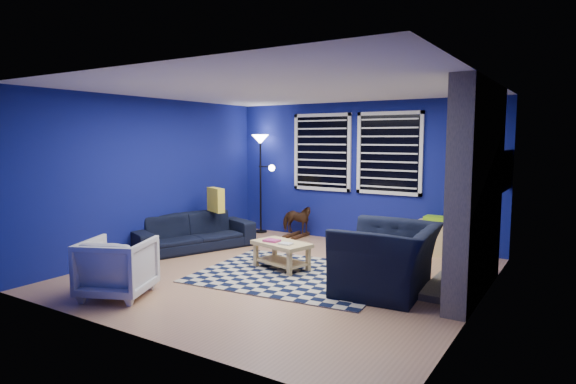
% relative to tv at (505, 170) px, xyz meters
% --- Properties ---
extents(floor, '(5.00, 5.00, 0.00)m').
position_rel_tv_xyz_m(floor, '(-2.45, -2.00, -1.40)').
color(floor, tan).
rests_on(floor, ground).
extents(ceiling, '(5.00, 5.00, 0.00)m').
position_rel_tv_xyz_m(ceiling, '(-2.45, -2.00, 1.10)').
color(ceiling, white).
rests_on(ceiling, wall_back).
extents(wall_back, '(5.00, 0.00, 5.00)m').
position_rel_tv_xyz_m(wall_back, '(-2.45, 0.50, -0.15)').
color(wall_back, navy).
rests_on(wall_back, floor).
extents(wall_left, '(0.00, 5.00, 5.00)m').
position_rel_tv_xyz_m(wall_left, '(-4.95, -2.00, -0.15)').
color(wall_left, navy).
rests_on(wall_left, floor).
extents(wall_right, '(0.00, 5.00, 5.00)m').
position_rel_tv_xyz_m(wall_right, '(0.05, -2.00, -0.15)').
color(wall_right, navy).
rests_on(wall_right, floor).
extents(fireplace, '(0.65, 2.00, 2.50)m').
position_rel_tv_xyz_m(fireplace, '(-0.09, -1.50, -0.20)').
color(fireplace, gray).
rests_on(fireplace, floor).
extents(window_left, '(1.17, 0.06, 1.42)m').
position_rel_tv_xyz_m(window_left, '(-3.20, 0.46, 0.20)').
color(window_left, black).
rests_on(window_left, wall_back).
extents(window_right, '(1.17, 0.06, 1.42)m').
position_rel_tv_xyz_m(window_right, '(-1.90, 0.46, 0.20)').
color(window_right, black).
rests_on(window_right, wall_back).
extents(tv, '(0.07, 1.00, 0.58)m').
position_rel_tv_xyz_m(tv, '(0.00, 0.00, 0.00)').
color(tv, black).
rests_on(tv, wall_right).
extents(rug, '(2.68, 2.23, 0.02)m').
position_rel_tv_xyz_m(rug, '(-2.30, -1.98, -1.39)').
color(rug, black).
rests_on(rug, floor).
extents(sofa, '(2.19, 1.48, 0.60)m').
position_rel_tv_xyz_m(sofa, '(-4.55, -1.58, -1.10)').
color(sofa, black).
rests_on(sofa, floor).
extents(armchair_big, '(1.35, 1.21, 0.82)m').
position_rel_tv_xyz_m(armchair_big, '(-0.98, -1.99, -0.99)').
color(armchair_big, black).
rests_on(armchair_big, floor).
extents(armchair_bent, '(0.99, 1.00, 0.69)m').
position_rel_tv_xyz_m(armchair_bent, '(-3.61, -3.83, -1.05)').
color(armchair_bent, gray).
rests_on(armchair_bent, floor).
extents(rocking_horse, '(0.35, 0.66, 0.54)m').
position_rel_tv_xyz_m(rocking_horse, '(-3.60, 0.23, -1.06)').
color(rocking_horse, '#4A2A17').
rests_on(rocking_horse, floor).
extents(coffee_table, '(0.91, 0.66, 0.41)m').
position_rel_tv_xyz_m(coffee_table, '(-2.61, -1.82, -1.11)').
color(coffee_table, '#E0BF7E').
rests_on(coffee_table, rug).
extents(cabinet, '(0.65, 0.46, 0.62)m').
position_rel_tv_xyz_m(cabinet, '(-1.01, 0.25, -1.13)').
color(cabinet, '#E0BF7E').
rests_on(cabinet, floor).
extents(floor_lamp, '(0.52, 0.32, 1.93)m').
position_rel_tv_xyz_m(floor_lamp, '(-4.42, 0.25, 0.18)').
color(floor_lamp, black).
rests_on(floor_lamp, floor).
extents(throw_pillow, '(0.45, 0.30, 0.41)m').
position_rel_tv_xyz_m(throw_pillow, '(-4.40, -1.14, -0.60)').
color(throw_pillow, yellow).
rests_on(throw_pillow, sofa).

